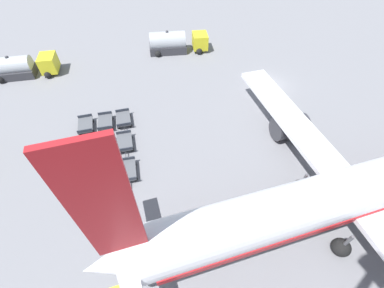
{
  "coord_description": "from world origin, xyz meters",
  "views": [
    {
      "loc": [
        21.38,
        -20.22,
        19.01
      ],
      "look_at": [
        6.4,
        -13.71,
        1.14
      ],
      "focal_mm": 24.0,
      "sensor_mm": 36.0,
      "label": 1
    }
  ],
  "objects_px": {
    "baggage_dolly_row_near_col_b": "(82,150)",
    "baggage_dolly_row_mid_b_col_b": "(125,143)",
    "fuel_tanker_secondary": "(22,67)",
    "baggage_dolly_row_mid_a_col_a": "(105,122)",
    "airplane": "(368,187)",
    "baggage_dolly_row_mid_a_col_b": "(105,147)",
    "baggage_dolly_row_mid_b_col_a": "(124,119)",
    "baggage_dolly_row_near_col_c": "(79,179)",
    "baggage_dolly_row_mid_b_col_c": "(128,171)",
    "baggage_dolly_row_near_col_a": "(86,125)",
    "baggage_dolly_row_mid_a_col_c": "(103,176)",
    "fuel_tanker_primary": "(174,43)"
  },
  "relations": [
    {
      "from": "baggage_dolly_row_mid_b_col_b",
      "to": "fuel_tanker_secondary",
      "type": "bearing_deg",
      "value": -152.71
    },
    {
      "from": "baggage_dolly_row_near_col_b",
      "to": "baggage_dolly_row_mid_b_col_b",
      "type": "height_order",
      "value": "same"
    },
    {
      "from": "baggage_dolly_row_mid_b_col_a",
      "to": "baggage_dolly_row_mid_b_col_b",
      "type": "relative_size",
      "value": 1.0
    },
    {
      "from": "baggage_dolly_row_near_col_a",
      "to": "baggage_dolly_row_near_col_c",
      "type": "height_order",
      "value": "same"
    },
    {
      "from": "fuel_tanker_primary",
      "to": "fuel_tanker_secondary",
      "type": "relative_size",
      "value": 1.06
    },
    {
      "from": "fuel_tanker_primary",
      "to": "baggage_dolly_row_mid_b_col_b",
      "type": "relative_size",
      "value": 2.75
    },
    {
      "from": "baggage_dolly_row_near_col_a",
      "to": "baggage_dolly_row_mid_b_col_b",
      "type": "height_order",
      "value": "same"
    },
    {
      "from": "baggage_dolly_row_mid_b_col_c",
      "to": "baggage_dolly_row_mid_a_col_b",
      "type": "bearing_deg",
      "value": -159.42
    },
    {
      "from": "fuel_tanker_primary",
      "to": "baggage_dolly_row_mid_a_col_a",
      "type": "height_order",
      "value": "fuel_tanker_primary"
    },
    {
      "from": "baggage_dolly_row_near_col_b",
      "to": "baggage_dolly_row_mid_b_col_a",
      "type": "xyz_separation_m",
      "value": [
        -2.69,
        4.67,
        0.0
      ]
    },
    {
      "from": "fuel_tanker_secondary",
      "to": "baggage_dolly_row_near_col_c",
      "type": "xyz_separation_m",
      "value": [
        20.55,
        4.5,
        -0.71
      ]
    },
    {
      "from": "airplane",
      "to": "baggage_dolly_row_mid_b_col_a",
      "type": "bearing_deg",
      "value": -140.66
    },
    {
      "from": "fuel_tanker_secondary",
      "to": "baggage_dolly_row_mid_a_col_a",
      "type": "relative_size",
      "value": 2.6
    },
    {
      "from": "baggage_dolly_row_near_col_c",
      "to": "baggage_dolly_row_mid_b_col_b",
      "type": "bearing_deg",
      "value": 120.38
    },
    {
      "from": "baggage_dolly_row_near_col_c",
      "to": "baggage_dolly_row_mid_a_col_b",
      "type": "relative_size",
      "value": 1.0
    },
    {
      "from": "baggage_dolly_row_mid_b_col_b",
      "to": "baggage_dolly_row_mid_b_col_c",
      "type": "xyz_separation_m",
      "value": [
        3.5,
        -0.56,
        0.0
      ]
    },
    {
      "from": "baggage_dolly_row_mid_b_col_b",
      "to": "airplane",
      "type": "bearing_deg",
      "value": 46.87
    },
    {
      "from": "baggage_dolly_row_mid_a_col_a",
      "to": "airplane",
      "type": "bearing_deg",
      "value": 42.38
    },
    {
      "from": "baggage_dolly_row_mid_b_col_a",
      "to": "baggage_dolly_row_mid_b_col_c",
      "type": "height_order",
      "value": "same"
    },
    {
      "from": "airplane",
      "to": "baggage_dolly_row_near_col_c",
      "type": "bearing_deg",
      "value": -119.9
    },
    {
      "from": "baggage_dolly_row_near_col_a",
      "to": "fuel_tanker_secondary",
      "type": "bearing_deg",
      "value": -156.43
    },
    {
      "from": "fuel_tanker_secondary",
      "to": "baggage_dolly_row_near_col_b",
      "type": "height_order",
      "value": "fuel_tanker_secondary"
    },
    {
      "from": "baggage_dolly_row_mid_a_col_b",
      "to": "baggage_dolly_row_mid_a_col_c",
      "type": "distance_m",
      "value": 3.49
    },
    {
      "from": "fuel_tanker_primary",
      "to": "fuel_tanker_secondary",
      "type": "distance_m",
      "value": 20.58
    },
    {
      "from": "baggage_dolly_row_near_col_b",
      "to": "baggage_dolly_row_mid_a_col_b",
      "type": "height_order",
      "value": "same"
    },
    {
      "from": "airplane",
      "to": "baggage_dolly_row_mid_b_col_b",
      "type": "relative_size",
      "value": 12.55
    },
    {
      "from": "baggage_dolly_row_near_col_c",
      "to": "baggage_dolly_row_mid_b_col_b",
      "type": "relative_size",
      "value": 1.0
    },
    {
      "from": "baggage_dolly_row_near_col_a",
      "to": "baggage_dolly_row_mid_b_col_c",
      "type": "distance_m",
      "value": 8.03
    },
    {
      "from": "baggage_dolly_row_mid_a_col_b",
      "to": "baggage_dolly_row_mid_b_col_c",
      "type": "distance_m",
      "value": 3.92
    },
    {
      "from": "baggage_dolly_row_mid_a_col_b",
      "to": "baggage_dolly_row_mid_b_col_a",
      "type": "distance_m",
      "value": 4.18
    },
    {
      "from": "baggage_dolly_row_mid_b_col_c",
      "to": "baggage_dolly_row_mid_a_col_c",
      "type": "bearing_deg",
      "value": -97.16
    },
    {
      "from": "baggage_dolly_row_mid_b_col_c",
      "to": "baggage_dolly_row_mid_b_col_a",
      "type": "bearing_deg",
      "value": 169.78
    },
    {
      "from": "fuel_tanker_secondary",
      "to": "baggage_dolly_row_near_col_b",
      "type": "distance_m",
      "value": 17.86
    },
    {
      "from": "airplane",
      "to": "baggage_dolly_row_near_col_b",
      "type": "bearing_deg",
      "value": -127.91
    },
    {
      "from": "baggage_dolly_row_mid_a_col_c",
      "to": "airplane",
      "type": "bearing_deg",
      "value": 58.55
    },
    {
      "from": "baggage_dolly_row_near_col_c",
      "to": "baggage_dolly_row_mid_a_col_c",
      "type": "distance_m",
      "value": 2.04
    },
    {
      "from": "baggage_dolly_row_near_col_c",
      "to": "baggage_dolly_row_mid_a_col_a",
      "type": "relative_size",
      "value": 1.0
    },
    {
      "from": "baggage_dolly_row_near_col_a",
      "to": "baggage_dolly_row_mid_a_col_b",
      "type": "bearing_deg",
      "value": 17.78
    },
    {
      "from": "fuel_tanker_secondary",
      "to": "baggage_dolly_row_mid_b_col_b",
      "type": "distance_m",
      "value": 20.05
    },
    {
      "from": "baggage_dolly_row_near_col_b",
      "to": "baggage_dolly_row_mid_b_col_a",
      "type": "bearing_deg",
      "value": 119.93
    },
    {
      "from": "baggage_dolly_row_mid_a_col_a",
      "to": "baggage_dolly_row_mid_b_col_c",
      "type": "height_order",
      "value": "same"
    },
    {
      "from": "baggage_dolly_row_mid_a_col_a",
      "to": "baggage_dolly_row_mid_b_col_b",
      "type": "bearing_deg",
      "value": 17.97
    },
    {
      "from": "baggage_dolly_row_mid_b_col_a",
      "to": "baggage_dolly_row_mid_b_col_c",
      "type": "bearing_deg",
      "value": -10.22
    },
    {
      "from": "baggage_dolly_row_mid_a_col_a",
      "to": "baggage_dolly_row_mid_b_col_a",
      "type": "relative_size",
      "value": 1.0
    },
    {
      "from": "baggage_dolly_row_near_col_a",
      "to": "baggage_dolly_row_mid_b_col_c",
      "type": "bearing_deg",
      "value": 19.15
    },
    {
      "from": "fuel_tanker_secondary",
      "to": "baggage_dolly_row_near_col_c",
      "type": "relative_size",
      "value": 2.61
    },
    {
      "from": "baggage_dolly_row_near_col_a",
      "to": "baggage_dolly_row_mid_a_col_a",
      "type": "relative_size",
      "value": 1.0
    },
    {
      "from": "baggage_dolly_row_near_col_a",
      "to": "baggage_dolly_row_near_col_c",
      "type": "xyz_separation_m",
      "value": [
        6.83,
        -1.49,
        0.0
      ]
    },
    {
      "from": "fuel_tanker_primary",
      "to": "baggage_dolly_row_mid_a_col_c",
      "type": "distance_m",
      "value": 23.72
    },
    {
      "from": "baggage_dolly_row_mid_b_col_c",
      "to": "baggage_dolly_row_near_col_c",
      "type": "bearing_deg",
      "value": -100.44
    }
  ]
}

